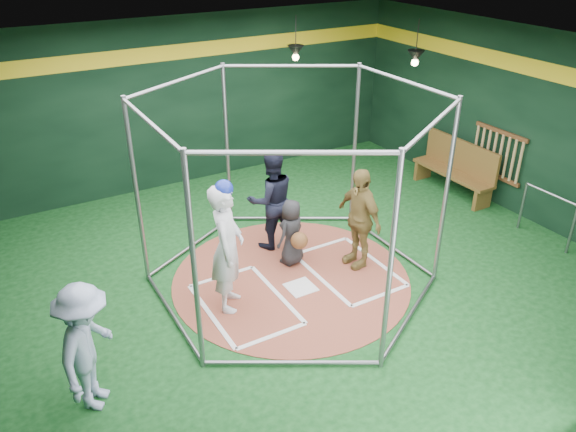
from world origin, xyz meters
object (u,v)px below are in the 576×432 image
batter_figure (227,246)px  dugout_bench (456,167)px  visitor_leopard (359,218)px  umpire (271,200)px

batter_figure → dugout_bench: batter_figure is taller
visitor_leopard → dugout_bench: (3.46, 1.26, -0.29)m
visitor_leopard → dugout_bench: size_ratio=0.88×
dugout_bench → batter_figure: bearing=-167.7°
umpire → dugout_bench: umpire is taller
visitor_leopard → umpire: umpire is taller
batter_figure → visitor_leopard: 2.32m
dugout_bench → umpire: bearing=-179.6°
visitor_leopard → dugout_bench: 3.69m
batter_figure → umpire: bearing=41.6°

